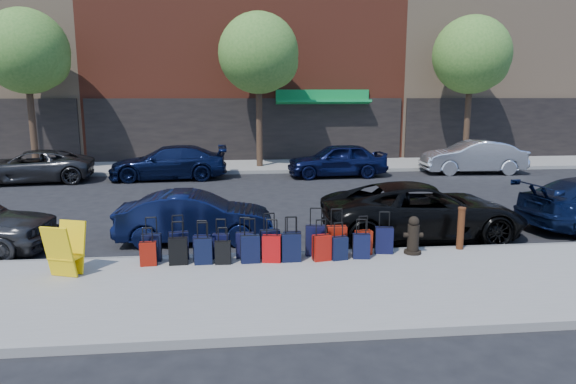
{
  "coord_description": "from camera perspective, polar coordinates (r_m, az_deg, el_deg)",
  "views": [
    {
      "loc": [
        -0.74,
        -15.48,
        3.65
      ],
      "look_at": [
        0.74,
        -1.5,
        0.94
      ],
      "focal_mm": 32.0,
      "sensor_mm": 36.0,
      "label": 1
    }
  ],
  "objects": [
    {
      "name": "car_far_0",
      "position": [
        23.78,
        -26.6,
        2.55
      ],
      "size": [
        5.08,
        2.8,
        1.35
      ],
      "primitive_type": "imported",
      "rotation": [
        0.0,
        0.0,
        -1.45
      ],
      "color": "#2F2F31",
      "rests_on": "ground"
    },
    {
      "name": "bollard",
      "position": [
        12.32,
        18.65,
        -3.78
      ],
      "size": [
        0.18,
        0.18,
        0.97
      ],
      "color": "#38190C",
      "rests_on": "sidewalk_near"
    },
    {
      "name": "suitcase_front_8",
      "position": [
        11.4,
        5.43,
        -5.35
      ],
      "size": [
        0.43,
        0.25,
        1.02
      ],
      "rotation": [
        0.0,
        0.0,
        -0.04
      ],
      "color": "maroon",
      "rests_on": "sidewalk_near"
    },
    {
      "name": "tree_left",
      "position": [
        26.65,
        -26.82,
        13.55
      ],
      "size": [
        3.8,
        3.8,
        7.27
      ],
      "color": "black",
      "rests_on": "sidewalk_far"
    },
    {
      "name": "suitcase_front_1",
      "position": [
        11.26,
        -12.03,
        -5.84
      ],
      "size": [
        0.43,
        0.29,
        0.96
      ],
      "rotation": [
        0.0,
        0.0,
        0.19
      ],
      "color": "black",
      "rests_on": "sidewalk_near"
    },
    {
      "name": "car_near_1",
      "position": [
        12.94,
        -10.28,
        -2.78
      ],
      "size": [
        3.85,
        1.41,
        1.26
      ],
      "primitive_type": "imported",
      "rotation": [
        0.0,
        0.0,
        1.55
      ],
      "color": "#0C1335",
      "rests_on": "ground"
    },
    {
      "name": "suitcase_back_3",
      "position": [
        10.84,
        -7.25,
        -6.69
      ],
      "size": [
        0.33,
        0.2,
        0.77
      ],
      "rotation": [
        0.0,
        0.0,
        -0.05
      ],
      "color": "black",
      "rests_on": "sidewalk_near"
    },
    {
      "name": "suitcase_front_0",
      "position": [
        11.3,
        -14.89,
        -5.95
      ],
      "size": [
        0.4,
        0.23,
        0.94
      ],
      "rotation": [
        0.0,
        0.0,
        0.04
      ],
      "color": "black",
      "rests_on": "sidewalk_near"
    },
    {
      "name": "suitcase_back_5",
      "position": [
        10.87,
        -1.83,
        -6.31
      ],
      "size": [
        0.42,
        0.28,
        0.91
      ],
      "rotation": [
        0.0,
        0.0,
        -0.17
      ],
      "color": "#B40B0C",
      "rests_on": "sidewalk_near"
    },
    {
      "name": "building_right",
      "position": [
        37.8,
        21.47,
        18.29
      ],
      "size": [
        15.0,
        12.12,
        18.0
      ],
      "color": "#A08262",
      "rests_on": "ground"
    },
    {
      "name": "suitcase_back_6",
      "position": [
        10.9,
        0.34,
        -6.17
      ],
      "size": [
        0.4,
        0.24,
        0.96
      ],
      "rotation": [
        0.0,
        0.0,
        0.01
      ],
      "color": "black",
      "rests_on": "sidewalk_near"
    },
    {
      "name": "car_far_1",
      "position": [
        22.69,
        -13.13,
        3.2
      ],
      "size": [
        5.05,
        2.22,
        1.44
      ],
      "primitive_type": "imported",
      "rotation": [
        0.0,
        0.0,
        -1.53
      ],
      "color": "#0B1333",
      "rests_on": "ground"
    },
    {
      "name": "suitcase_front_3",
      "position": [
        11.19,
        -7.46,
        -5.97
      ],
      "size": [
        0.38,
        0.24,
        0.86
      ],
      "rotation": [
        0.0,
        0.0,
        -0.13
      ],
      "color": "black",
      "rests_on": "sidewalk_near"
    },
    {
      "name": "curb_near",
      "position": [
        11.59,
        -2.1,
        -7.07
      ],
      "size": [
        60.0,
        0.08,
        0.15
      ],
      "primitive_type": "cube",
      "color": "gray",
      "rests_on": "ground"
    },
    {
      "name": "display_rack",
      "position": [
        10.91,
        -23.5,
        -5.93
      ],
      "size": [
        0.76,
        0.79,
        1.03
      ],
      "rotation": [
        0.0,
        0.0,
        -0.35
      ],
      "color": "yellow",
      "rests_on": "sidewalk_near"
    },
    {
      "name": "sidewalk_near",
      "position": [
        9.7,
        -1.26,
        -10.74
      ],
      "size": [
        60.0,
        4.0,
        0.15
      ],
      "primitive_type": "cube",
      "color": "gray",
      "rests_on": "ground"
    },
    {
      "name": "ground",
      "position": [
        15.92,
        -3.21,
        -2.37
      ],
      "size": [
        120.0,
        120.0,
        0.0
      ],
      "primitive_type": "plane",
      "color": "black",
      "rests_on": "ground"
    },
    {
      "name": "suitcase_back_8",
      "position": [
        11.07,
        5.71,
        -6.22
      ],
      "size": [
        0.37,
        0.26,
        0.81
      ],
      "rotation": [
        0.0,
        0.0,
        0.2
      ],
      "color": "black",
      "rests_on": "sidewalk_near"
    },
    {
      "name": "suitcase_front_7",
      "position": [
        11.31,
        3.1,
        -5.39
      ],
      "size": [
        0.47,
        0.31,
        1.06
      ],
      "rotation": [
        0.0,
        0.0,
        -0.15
      ],
      "color": "black",
      "rests_on": "sidewalk_near"
    },
    {
      "name": "suitcase_front_2",
      "position": [
        11.16,
        -9.52,
        -6.1
      ],
      "size": [
        0.37,
        0.24,
        0.85
      ],
      "rotation": [
        0.0,
        0.0,
        -0.13
      ],
      "color": "black",
      "rests_on": "sidewalk_near"
    },
    {
      "name": "suitcase_back_7",
      "position": [
        10.98,
        3.76,
        -6.19
      ],
      "size": [
        0.41,
        0.29,
        0.89
      ],
      "rotation": [
        0.0,
        0.0,
        0.21
      ],
      "color": "#9A1109",
      "rests_on": "sidewalk_near"
    },
    {
      "name": "suitcase_front_10",
      "position": [
        11.64,
        10.62,
        -5.29
      ],
      "size": [
        0.42,
        0.28,
        0.94
      ],
      "rotation": [
        0.0,
        0.0,
        -0.18
      ],
      "color": "black",
      "rests_on": "sidewalk_near"
    },
    {
      "name": "suitcase_back_0",
      "position": [
        11.04,
        -15.27,
        -6.63
      ],
      "size": [
        0.35,
        0.22,
        0.8
      ],
      "rotation": [
        0.0,
        0.0,
        0.07
      ],
      "color": "maroon",
      "rests_on": "sidewalk_near"
    },
    {
      "name": "car_near_2",
      "position": [
        13.54,
        14.7,
        -2.01
      ],
      "size": [
        5.11,
        2.37,
        1.42
      ],
      "primitive_type": "imported",
      "rotation": [
        0.0,
        0.0,
        1.57
      ],
      "color": "black",
      "rests_on": "ground"
    },
    {
      "name": "suitcase_front_6",
      "position": [
        11.2,
        0.46,
        -5.82
      ],
      "size": [
        0.37,
        0.21,
        0.89
      ],
      "rotation": [
        0.0,
        0.0,
        -0.03
      ],
      "color": "black",
      "rests_on": "sidewalk_near"
    },
    {
      "name": "suitcase_front_9",
      "position": [
        11.49,
        8.4,
        -5.55
      ],
      "size": [
        0.38,
        0.25,
        0.86
      ],
      "rotation": [
        0.0,
        0.0,
        0.15
      ],
      "color": "maroon",
      "rests_on": "sidewalk_near"
    },
    {
      "name": "suitcase_front_4",
      "position": [
        11.17,
        -4.82,
        -5.9
      ],
      "size": [
        0.39,
        0.25,
        0.89
      ],
      "rotation": [
        0.0,
        0.0,
        -0.13
      ],
      "color": "black",
      "rests_on": "sidewalk_near"
    },
    {
      "name": "suitcase_back_1",
      "position": [
        10.96,
        -12.11,
        -6.43
      ],
      "size": [
        0.39,
        0.24,
        0.91
      ],
      "rotation": [
        0.0,
        0.0,
        0.05
      ],
      "color": "black",
      "rests_on": "sidewalk_near"
    },
    {
      "name": "suitcase_back_9",
      "position": [
        11.21,
        8.14,
        -5.97
      ],
      "size": [
        0.38,
        0.25,
        0.86
      ],
      "rotation": [
        0.0,
        0.0,
        -0.12
      ],
      "color": "black",
      "rests_on": "sidewalk_near"
    },
    {
      "name": "suitcase_back_4",
      "position": [
        10.85,
        -4.23,
        -6.32
      ],
      "size": [
        0.4,
        0.24,
        0.94
      ],
      "rotation": [
        0.0,
        0.0,
        0.03
      ],
      "color": "black",
      "rests_on": "sidewalk_near"
    },
    {
      "name": "suitcase_front_5",
      "position": [
        11.15,
        -2.02,
        -5.75
      ],
      "size": [
        0.44,
        0.29,
        0.98
      ],
      "rotation": [
        0.0,
        0.0,
        0.17
      ],
      "color": "black",
      "rests_on": "sidewalk_near"
    },
    {
      "name": "car_far_2",
      "position": [
        22.88,
        5.45,
        3.56
      ],
      "size": [
        4.46,
        1.96,
        1.49
      ],
      "primitive_type": "imported",
      "rotation": [
        0.0,
        0.0,
        -1.53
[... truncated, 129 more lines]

